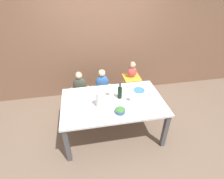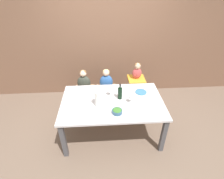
{
  "view_description": "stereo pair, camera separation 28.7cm",
  "coord_description": "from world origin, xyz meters",
  "views": [
    {
      "loc": [
        -0.44,
        -2.27,
        2.49
      ],
      "look_at": [
        0.0,
        0.08,
        0.9
      ],
      "focal_mm": 28.0,
      "sensor_mm": 36.0,
      "label": 1
    },
    {
      "loc": [
        -0.16,
        -2.31,
        2.49
      ],
      "look_at": [
        0.0,
        0.08,
        0.9
      ],
      "focal_mm": 28.0,
      "sensor_mm": 36.0,
      "label": 2
    }
  ],
  "objects": [
    {
      "name": "wall_back",
      "position": [
        0.0,
        1.43,
        1.35
      ],
      "size": [
        10.0,
        0.06,
        2.7
      ],
      "color": "brown",
      "rests_on": "ground_plane"
    },
    {
      "name": "wine_bottle",
      "position": [
        0.13,
        0.07,
        0.83
      ],
      "size": [
        0.07,
        0.07,
        0.28
      ],
      "color": "black",
      "rests_on": "dining_table"
    },
    {
      "name": "wine_glass_far",
      "position": [
        -0.03,
        0.17,
        0.84
      ],
      "size": [
        0.08,
        0.08,
        0.16
      ],
      "color": "white",
      "rests_on": "dining_table"
    },
    {
      "name": "person_child_center",
      "position": [
        -0.07,
        0.78,
        0.68
      ],
      "size": [
        0.27,
        0.15,
        0.46
      ],
      "color": "#3366B2",
      "rests_on": "chair_far_center"
    },
    {
      "name": "wine_glass_near",
      "position": [
        0.3,
        -0.05,
        0.84
      ],
      "size": [
        0.08,
        0.08,
        0.16
      ],
      "color": "white",
      "rests_on": "dining_table"
    },
    {
      "name": "dinner_plate_back_right",
      "position": [
        0.53,
        0.23,
        0.73
      ],
      "size": [
        0.2,
        0.2,
        0.01
      ],
      "color": "teal",
      "rests_on": "dining_table"
    },
    {
      "name": "dinner_plate_front_left",
      "position": [
        -0.49,
        -0.28,
        0.73
      ],
      "size": [
        0.2,
        0.2,
        0.01
      ],
      "color": "silver",
      "rests_on": "dining_table"
    },
    {
      "name": "ground_plane",
      "position": [
        0.0,
        0.0,
        0.0
      ],
      "size": [
        14.0,
        14.0,
        0.0
      ],
      "primitive_type": "plane",
      "color": "#705B4C"
    },
    {
      "name": "dinner_plate_back_left",
      "position": [
        -0.43,
        0.26,
        0.73
      ],
      "size": [
        0.2,
        0.2,
        0.01
      ],
      "color": "silver",
      "rests_on": "dining_table"
    },
    {
      "name": "person_baby_right",
      "position": [
        0.55,
        0.78,
        0.88
      ],
      "size": [
        0.19,
        0.13,
        0.34
      ],
      "color": "#C64C4C",
      "rests_on": "chair_right_highchair"
    },
    {
      "name": "chair_right_highchair",
      "position": [
        0.55,
        0.78,
        0.54
      ],
      "size": [
        0.34,
        0.36,
        0.69
      ],
      "color": "silver",
      "rests_on": "ground_plane"
    },
    {
      "name": "person_child_left",
      "position": [
        -0.53,
        0.78,
        0.68
      ],
      "size": [
        0.27,
        0.15,
        0.46
      ],
      "color": "#3D4238",
      "rests_on": "chair_far_left"
    },
    {
      "name": "chair_far_left",
      "position": [
        -0.53,
        0.78,
        0.38
      ],
      "size": [
        0.4,
        0.42,
        0.45
      ],
      "color": "silver",
      "rests_on": "ground_plane"
    },
    {
      "name": "salad_bowl_large",
      "position": [
        0.05,
        -0.3,
        0.76
      ],
      "size": [
        0.16,
        0.16,
        0.07
      ],
      "color": "#335675",
      "rests_on": "dining_table"
    },
    {
      "name": "paper_towel_roll",
      "position": [
        -0.23,
        -0.09,
        0.85
      ],
      "size": [
        0.11,
        0.11,
        0.26
      ],
      "color": "white",
      "rests_on": "dining_table"
    },
    {
      "name": "dining_table",
      "position": [
        0.0,
        0.0,
        0.64
      ],
      "size": [
        1.69,
        1.04,
        0.72
      ],
      "color": "silver",
      "rests_on": "ground_plane"
    },
    {
      "name": "chair_far_center",
      "position": [
        -0.07,
        0.78,
        0.38
      ],
      "size": [
        0.4,
        0.42,
        0.45
      ],
      "color": "silver",
      "rests_on": "ground_plane"
    }
  ]
}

